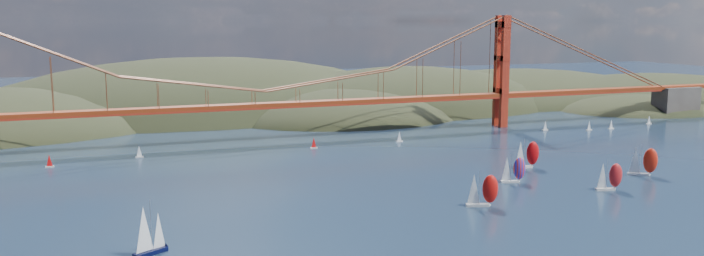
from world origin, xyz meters
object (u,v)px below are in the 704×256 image
Objects in this scene: racer_2 at (642,161)px; racer_0 at (482,190)px; sloop_navy at (148,231)px; racer_3 at (526,154)px; racer_rwb at (513,169)px; racer_1 at (609,176)px.

racer_0 is at bearing -136.16° from racer_2.
sloop_navy reaches higher than racer_3.
racer_3 is 1.15× the size of racer_rwb.
racer_rwb is at bearing -128.63° from racer_3.
racer_3 is (-4.85, 36.81, 0.58)m from racer_1.
racer_0 is at bearing -124.29° from racer_rwb.
racer_2 reaches higher than racer_1.
sloop_navy is at bearing -155.65° from racer_0.
sloop_navy reaches higher than racer_2.
racer_2 is 1.15× the size of racer_rwb.
sloop_navy reaches higher than racer_0.
racer_0 is 57.61m from racer_3.
racer_2 is 47.66m from racer_rwb.
racer_rwb is (-47.16, 6.83, -0.67)m from racer_2.
racer_2 is at bearing -32.96° from racer_3.
racer_2 reaches higher than racer_0.
racer_2 is (72.08, 15.00, 0.22)m from racer_0.
racer_rwb is at bearing -156.15° from racer_2.
racer_3 is at bearing 61.64° from racer_0.
racer_1 is 29.39m from racer_rwb.
racer_0 is 33.13m from racer_rwb.
racer_0 is 0.96× the size of racer_3.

